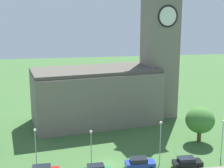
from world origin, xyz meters
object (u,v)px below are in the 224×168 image
at_px(streetlamp_east_end, 223,133).
at_px(streetlamp_west_mid, 35,142).
at_px(car_blue, 140,163).
at_px(streetlamp_east_mid, 160,136).
at_px(car_black, 187,162).
at_px(streetlamp_central, 91,142).
at_px(church, 114,81).
at_px(tree_churchyard, 200,120).

bearing_deg(streetlamp_east_end, streetlamp_west_mid, 178.23).
distance_m(car_blue, streetlamp_east_mid, 5.20).
height_order(streetlamp_west_mid, streetlamp_east_end, streetlamp_west_mid).
xyz_separation_m(car_black, streetlamp_central, (-14.32, 2.31, 3.27)).
height_order(streetlamp_central, streetlamp_east_end, streetlamp_east_end).
relative_size(church, tree_churchyard, 4.99).
distance_m(car_black, streetlamp_west_mid, 22.93).
xyz_separation_m(church, car_black, (7.23, -23.75, -7.72)).
xyz_separation_m(car_blue, tree_churchyard, (13.09, 8.30, 3.22)).
relative_size(streetlamp_west_mid, tree_churchyard, 1.01).
relative_size(car_black, tree_churchyard, 0.68).
distance_m(church, car_blue, 24.19).
relative_size(streetlamp_west_mid, streetlamp_central, 1.09).
distance_m(car_black, streetlamp_east_end, 7.74).
bearing_deg(streetlamp_central, streetlamp_east_mid, -2.76).
relative_size(car_blue, car_black, 1.02).
height_order(church, streetlamp_west_mid, church).
bearing_deg(streetlamp_central, car_blue, -11.89).
bearing_deg(streetlamp_west_mid, tree_churchyard, 12.20).
bearing_deg(tree_churchyard, car_blue, -147.63).
xyz_separation_m(car_black, tree_churchyard, (5.91, 9.11, 3.27)).
bearing_deg(streetlamp_east_mid, car_blue, -163.87).
distance_m(church, tree_churchyard, 20.17).
bearing_deg(tree_churchyard, streetlamp_central, -161.42).
xyz_separation_m(car_blue, streetlamp_central, (-7.13, 1.50, 3.22)).
height_order(church, car_black, church).
xyz_separation_m(car_black, streetlamp_east_mid, (-3.76, 1.80, 3.83)).
xyz_separation_m(streetlamp_central, streetlamp_east_end, (20.87, -0.23, 0.27)).
distance_m(streetlamp_central, tree_churchyard, 21.33).
xyz_separation_m(church, streetlamp_central, (-7.09, -21.44, -4.45)).
bearing_deg(church, streetlamp_east_mid, -81.01).
height_order(car_blue, streetlamp_east_mid, streetlamp_east_mid).
bearing_deg(tree_churchyard, streetlamp_east_mid, -142.90).
bearing_deg(streetlamp_west_mid, car_blue, -8.07).
relative_size(car_black, streetlamp_west_mid, 0.67).
bearing_deg(car_blue, tree_churchyard, 32.37).
bearing_deg(car_black, streetlamp_west_mid, 172.46).
xyz_separation_m(car_blue, car_black, (7.19, -0.81, -0.05)).
height_order(car_black, tree_churchyard, tree_churchyard).
relative_size(church, streetlamp_east_end, 4.97).
height_order(church, streetlamp_east_end, church).
height_order(streetlamp_west_mid, streetlamp_east_mid, streetlamp_east_mid).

